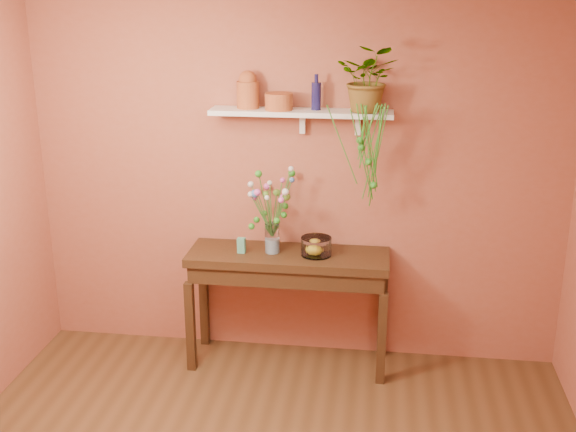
{
  "coord_description": "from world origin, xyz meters",
  "views": [
    {
      "loc": [
        0.63,
        -3.1,
        2.78
      ],
      "look_at": [
        0.0,
        1.55,
        1.25
      ],
      "focal_mm": 44.33,
      "sensor_mm": 36.0,
      "label": 1
    }
  ],
  "objects_px": {
    "glass_vase": "(272,240)",
    "bouquet": "(271,198)",
    "sideboard": "(288,270)",
    "spider_plant": "(369,79)",
    "blue_bottle": "(316,95)",
    "terracotta_jug": "(248,90)",
    "glass_bowl": "(316,247)"
  },
  "relations": [
    {
      "from": "glass_vase",
      "to": "bouquet",
      "type": "bearing_deg",
      "value": 141.57
    },
    {
      "from": "sideboard",
      "to": "spider_plant",
      "type": "bearing_deg",
      "value": 11.37
    },
    {
      "from": "blue_bottle",
      "to": "sideboard",
      "type": "bearing_deg",
      "value": -140.8
    },
    {
      "from": "blue_bottle",
      "to": "bouquet",
      "type": "relative_size",
      "value": 0.47
    },
    {
      "from": "terracotta_jug",
      "to": "glass_vase",
      "type": "xyz_separation_m",
      "value": [
        0.19,
        -0.15,
        -1.07
      ]
    },
    {
      "from": "sideboard",
      "to": "terracotta_jug",
      "type": "distance_m",
      "value": 1.34
    },
    {
      "from": "terracotta_jug",
      "to": "glass_vase",
      "type": "distance_m",
      "value": 1.1
    },
    {
      "from": "spider_plant",
      "to": "glass_bowl",
      "type": "xyz_separation_m",
      "value": [
        -0.34,
        -0.12,
        -1.21
      ]
    },
    {
      "from": "spider_plant",
      "to": "glass_vase",
      "type": "bearing_deg",
      "value": -170.75
    },
    {
      "from": "glass_vase",
      "to": "bouquet",
      "type": "xyz_separation_m",
      "value": [
        -0.01,
        0.01,
        0.33
      ]
    },
    {
      "from": "glass_vase",
      "to": "sideboard",
      "type": "bearing_deg",
      "value": -0.7
    },
    {
      "from": "terracotta_jug",
      "to": "glass_bowl",
      "type": "relative_size",
      "value": 1.19
    },
    {
      "from": "sideboard",
      "to": "glass_vase",
      "type": "height_order",
      "value": "glass_vase"
    },
    {
      "from": "blue_bottle",
      "to": "spider_plant",
      "type": "height_order",
      "value": "spider_plant"
    },
    {
      "from": "terracotta_jug",
      "to": "spider_plant",
      "type": "distance_m",
      "value": 0.86
    },
    {
      "from": "blue_bottle",
      "to": "glass_bowl",
      "type": "bearing_deg",
      "value": -79.6
    },
    {
      "from": "terracotta_jug",
      "to": "spider_plant",
      "type": "xyz_separation_m",
      "value": [
        0.86,
        -0.04,
        0.1
      ]
    },
    {
      "from": "spider_plant",
      "to": "glass_vase",
      "type": "xyz_separation_m",
      "value": [
        -0.67,
        -0.11,
        -1.17
      ]
    },
    {
      "from": "sideboard",
      "to": "glass_vase",
      "type": "distance_m",
      "value": 0.26
    },
    {
      "from": "bouquet",
      "to": "glass_bowl",
      "type": "xyz_separation_m",
      "value": [
        0.33,
        -0.02,
        -0.36
      ]
    },
    {
      "from": "terracotta_jug",
      "to": "glass_bowl",
      "type": "bearing_deg",
      "value": -17.19
    },
    {
      "from": "blue_bottle",
      "to": "bouquet",
      "type": "distance_m",
      "value": 0.79
    },
    {
      "from": "sideboard",
      "to": "terracotta_jug",
      "type": "relative_size",
      "value": 5.55
    },
    {
      "from": "terracotta_jug",
      "to": "glass_vase",
      "type": "relative_size",
      "value": 1.19
    },
    {
      "from": "blue_bottle",
      "to": "glass_vase",
      "type": "xyz_separation_m",
      "value": [
        -0.3,
        -0.14,
        -1.05
      ]
    },
    {
      "from": "sideboard",
      "to": "bouquet",
      "type": "relative_size",
      "value": 2.77
    },
    {
      "from": "terracotta_jug",
      "to": "glass_bowl",
      "type": "distance_m",
      "value": 1.23
    },
    {
      "from": "terracotta_jug",
      "to": "bouquet",
      "type": "distance_m",
      "value": 0.78
    },
    {
      "from": "sideboard",
      "to": "spider_plant",
      "type": "relative_size",
      "value": 3.22
    },
    {
      "from": "blue_bottle",
      "to": "glass_vase",
      "type": "bearing_deg",
      "value": -154.18
    },
    {
      "from": "blue_bottle",
      "to": "glass_vase",
      "type": "relative_size",
      "value": 1.12
    },
    {
      "from": "blue_bottle",
      "to": "glass_vase",
      "type": "height_order",
      "value": "blue_bottle"
    }
  ]
}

